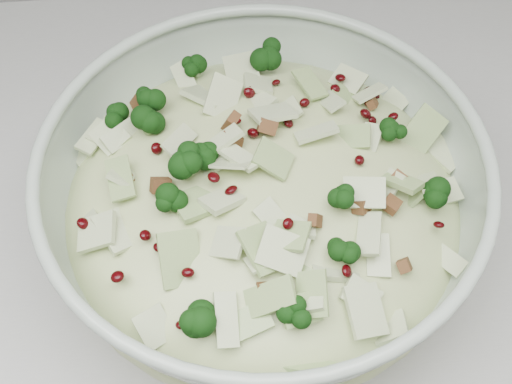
# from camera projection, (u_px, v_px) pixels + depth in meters

# --- Properties ---
(mixing_bowl) EXTENTS (0.44, 0.44, 0.14)m
(mixing_bowl) POSITION_uv_depth(u_px,v_px,m) (263.00, 208.00, 0.58)
(mixing_bowl) COLOR #A0B0A0
(mixing_bowl) RESTS_ON counter
(salad) EXTENTS (0.38, 0.38, 0.14)m
(salad) POSITION_uv_depth(u_px,v_px,m) (263.00, 192.00, 0.57)
(salad) COLOR #C1D18F
(salad) RESTS_ON mixing_bowl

